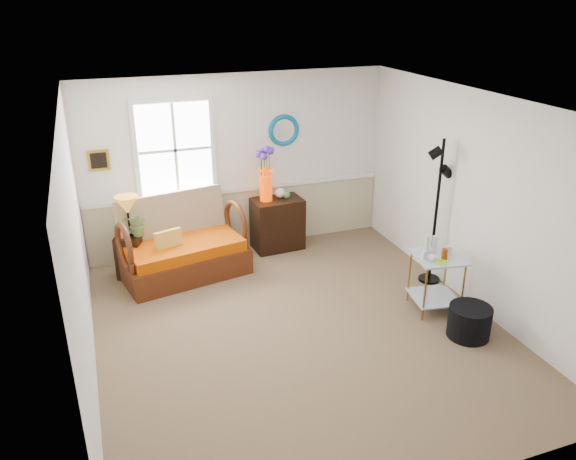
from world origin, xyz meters
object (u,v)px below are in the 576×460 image
object	(u,v)px
side_table	(436,283)
loveseat	(182,239)
ottoman	(469,322)
floor_lamp	(436,213)
lamp_stand	(131,256)
cabinet	(277,224)

from	to	relation	value
side_table	loveseat	bearing A→B (deg)	144.20
side_table	ottoman	world-z (taller)	side_table
loveseat	floor_lamp	bearing A→B (deg)	-34.06
lamp_stand	cabinet	world-z (taller)	cabinet
loveseat	floor_lamp	size ratio (longest dim) A/B	0.84
cabinet	ottoman	size ratio (longest dim) A/B	1.63
loveseat	side_table	bearing A→B (deg)	-46.96
cabinet	side_table	bearing A→B (deg)	-65.94
cabinet	loveseat	bearing A→B (deg)	-168.38
side_table	cabinet	bearing A→B (deg)	117.40
lamp_stand	side_table	distance (m)	4.03
ottoman	lamp_stand	bearing A→B (deg)	140.72
cabinet	ottoman	xyz separation A→B (m)	(1.26, -3.01, -0.21)
cabinet	lamp_stand	bearing A→B (deg)	-178.09
floor_lamp	ottoman	world-z (taller)	floor_lamp
cabinet	ottoman	bearing A→B (deg)	-70.65
lamp_stand	ottoman	world-z (taller)	lamp_stand
floor_lamp	ottoman	xyz separation A→B (m)	(-0.33, -1.31, -0.80)
side_table	floor_lamp	size ratio (longest dim) A/B	0.36
loveseat	floor_lamp	xyz separation A→B (m)	(3.09, -1.31, 0.44)
loveseat	side_table	distance (m)	3.36
cabinet	floor_lamp	bearing A→B (deg)	-50.27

